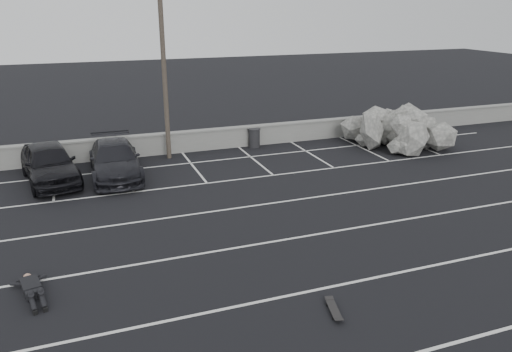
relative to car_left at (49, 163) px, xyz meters
name	(u,v)px	position (x,y,z in m)	size (l,w,h in m)	color
ground	(261,302)	(5.11, -11.49, -0.82)	(120.00, 120.00, 0.00)	black
seawall	(161,143)	(5.11, 2.51, -0.27)	(50.00, 0.45, 1.06)	gray
stall_lines	(211,231)	(5.02, -7.08, -0.82)	(36.00, 20.05, 0.01)	silver
car_left	(49,163)	(0.00, 0.00, 0.00)	(1.94, 4.82, 1.64)	black
car_right	(115,160)	(2.64, -0.19, -0.09)	(2.06, 5.07, 1.47)	black
utility_pole	(164,70)	(5.32, 1.71, 3.41)	(1.11, 0.22, 8.36)	#4C4238
trash_bin	(254,138)	(9.89, 2.11, -0.32)	(0.84, 0.84, 0.99)	#232325
riprap_pile	(398,133)	(17.21, -0.10, -0.15)	(5.60, 5.22, 1.61)	#9A9990
person	(30,282)	(-0.34, -8.92, -0.58)	(1.43, 2.53, 0.48)	black
skateboard	(334,309)	(6.60, -12.54, -0.74)	(0.41, 0.86, 0.10)	black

